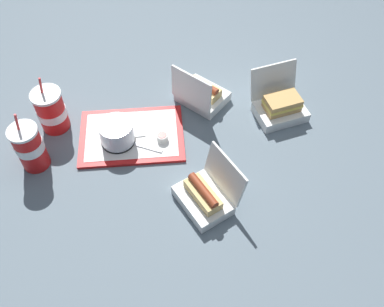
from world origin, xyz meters
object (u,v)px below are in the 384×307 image
clamshell_hotdog_back (201,94)px  clamshell_sandwich_right (280,106)px  ketchup_cup (162,137)px  clamshell_hotdog_corner (206,195)px  soda_cup_left (51,111)px  plastic_fork (147,147)px  soda_cup_front (30,147)px  cake_container (117,133)px  food_tray (132,136)px

clamshell_hotdog_back → clamshell_sandwich_right: (-0.29, 0.05, 0.00)m
ketchup_cup → clamshell_hotdog_corner: bearing=123.6°
soda_cup_left → plastic_fork: bearing=164.7°
soda_cup_front → clamshell_sandwich_right: bearing=-161.9°
plastic_fork → clamshell_hotdog_corner: 0.29m
ketchup_cup → clamshell_hotdog_corner: size_ratio=0.17×
cake_container → ketchup_cup: cake_container is taller
ketchup_cup → plastic_fork: bearing=39.6°
clamshell_sandwich_right → clamshell_hotdog_corner: bearing=56.9°
clamshell_hotdog_back → clamshell_hotdog_corner: bearing=94.1°
soda_cup_front → soda_cup_left: bearing=-98.3°
food_tray → clamshell_hotdog_back: (-0.24, -0.19, 0.03)m
clamshell_hotdog_back → soda_cup_left: 0.55m
clamshell_sandwich_right → food_tray: bearing=14.8°
ketchup_cup → soda_cup_left: 0.40m
plastic_fork → soda_cup_left: size_ratio=0.49×
plastic_fork → food_tray: bearing=-25.7°
plastic_fork → soda_cup_left: 0.37m
ketchup_cup → clamshell_hotdog_back: clamshell_hotdog_back is taller
clamshell_hotdog_back → soda_cup_front: (0.55, 0.33, 0.05)m
clamshell_hotdog_corner → clamshell_hotdog_back: bearing=-85.9°
food_tray → ketchup_cup: size_ratio=10.07×
plastic_fork → clamshell_hotdog_corner: clamshell_hotdog_corner is taller
cake_container → ketchup_cup: (-0.16, -0.01, -0.03)m
food_tray → clamshell_hotdog_back: bearing=-141.6°
food_tray → soda_cup_left: soda_cup_left is taller
soda_cup_left → food_tray: bearing=172.4°
plastic_fork → clamshell_hotdog_corner: (-0.21, 0.20, 0.03)m
ketchup_cup → clamshell_sandwich_right: size_ratio=0.17×
food_tray → soda_cup_front: size_ratio=1.72×
clamshell_hotdog_back → soda_cup_front: 0.64m
food_tray → plastic_fork: 0.09m
food_tray → clamshell_hotdog_back: size_ratio=1.78×
food_tray → cake_container: bearing=36.2°
ketchup_cup → clamshell_sandwich_right: (-0.42, -0.16, 0.02)m
soda_cup_front → food_tray: bearing=-156.4°
food_tray → plastic_fork: (-0.06, 0.06, 0.01)m
food_tray → clamshell_hotdog_corner: size_ratio=1.70×
cake_container → clamshell_hotdog_corner: bearing=144.3°
cake_container → clamshell_hotdog_corner: 0.39m
clamshell_sandwich_right → clamshell_hotdog_back: bearing=-9.8°
clamshell_hotdog_back → clamshell_hotdog_corner: (-0.03, 0.45, -0.00)m
ketchup_cup → soda_cup_front: bearing=15.6°
food_tray → plastic_fork: plastic_fork is taller
clamshell_sandwich_right → cake_container: bearing=16.6°
ketchup_cup → soda_cup_front: size_ratio=0.17×
cake_container → soda_cup_left: 0.25m
food_tray → clamshell_hotdog_corner: bearing=136.6°
ketchup_cup → soda_cup_front: (0.42, 0.12, 0.06)m
cake_container → clamshell_hotdog_back: bearing=-141.9°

